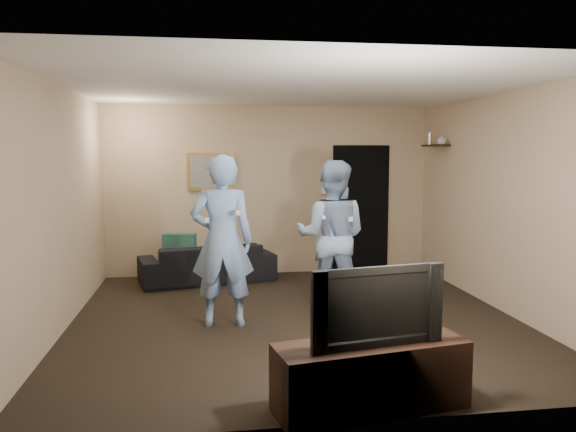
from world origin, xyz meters
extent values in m
plane|color=black|center=(0.00, 0.00, 0.00)|extent=(5.00, 5.00, 0.00)
cube|color=silver|center=(0.00, 0.00, 2.60)|extent=(5.00, 5.00, 0.04)
cube|color=tan|center=(0.00, 2.50, 1.30)|extent=(5.00, 0.04, 2.60)
cube|color=tan|center=(0.00, -2.50, 1.30)|extent=(5.00, 0.04, 2.60)
cube|color=tan|center=(-2.50, 0.00, 1.30)|extent=(0.04, 5.00, 2.60)
cube|color=tan|center=(2.50, 0.00, 1.30)|extent=(0.04, 5.00, 2.60)
imported|color=black|center=(-0.98, 2.03, 0.28)|extent=(2.05, 1.17, 0.56)
cube|color=#17473E|center=(-1.38, 2.03, 0.48)|extent=(0.50, 0.24, 0.48)
cube|color=olive|center=(-0.90, 2.48, 1.60)|extent=(0.72, 0.05, 0.57)
cube|color=slate|center=(-0.90, 2.45, 1.60)|extent=(0.62, 0.01, 0.47)
cube|color=black|center=(1.45, 2.47, 1.00)|extent=(0.90, 0.06, 2.00)
cube|color=silver|center=(0.85, 2.48, 1.30)|extent=(0.08, 0.02, 0.12)
cube|color=black|center=(2.39, 1.80, 1.99)|extent=(0.20, 0.60, 0.03)
imported|color=silver|center=(2.39, 1.58, 2.07)|extent=(0.15, 0.15, 0.14)
cylinder|color=silver|center=(2.39, 2.02, 2.09)|extent=(0.06, 0.06, 0.18)
cube|color=black|center=(0.20, -2.30, 0.25)|extent=(1.49, 0.70, 0.51)
imported|color=black|center=(0.20, -2.30, 0.80)|extent=(1.03, 0.31, 0.59)
imported|color=#80A8DE|center=(-0.82, -0.10, 0.94)|extent=(0.71, 0.49, 1.87)
cube|color=white|center=(-0.98, -0.32, 1.20)|extent=(0.04, 0.14, 0.04)
cube|color=white|center=(-0.66, -0.32, 1.27)|extent=(0.05, 0.09, 0.05)
imported|color=#88A3C6|center=(0.48, 0.28, 0.90)|extent=(1.06, 0.94, 1.80)
cube|color=white|center=(0.32, 0.06, 1.16)|extent=(0.04, 0.14, 0.04)
cube|color=white|center=(0.64, 0.06, 1.13)|extent=(0.05, 0.09, 0.05)
camera|label=1|loc=(-0.99, -6.15, 1.89)|focal=35.00mm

